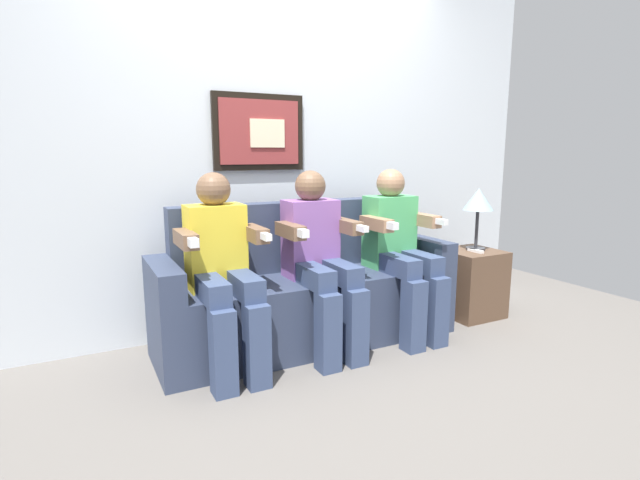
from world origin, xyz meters
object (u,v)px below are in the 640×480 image
person_on_right (400,246)px  table_lamp (478,202)px  side_table_right (470,283)px  person_in_middle (319,255)px  couch (307,295)px  person_on_left (222,266)px  spare_remote_on_table (476,251)px

person_on_right → table_lamp: bearing=4.5°
side_table_right → table_lamp: 0.61m
table_lamp → person_in_middle: bearing=-177.5°
person_in_middle → table_lamp: (1.34, 0.06, 0.25)m
couch → table_lamp: size_ratio=4.20×
person_on_right → side_table_right: bearing=4.9°
person_on_left → side_table_right: person_on_left is taller
side_table_right → spare_remote_on_table: 0.27m
person_on_left → table_lamp: 1.96m
person_in_middle → table_lamp: bearing=2.5°
spare_remote_on_table → table_lamp: bearing=45.7°
table_lamp → spare_remote_on_table: size_ratio=3.54×
couch → side_table_right: size_ratio=3.86×
person_on_left → side_table_right: 1.95m
person_on_right → table_lamp: size_ratio=2.41×
person_in_middle → table_lamp: size_ratio=2.41×
couch → person_on_right: person_on_right is taller
side_table_right → table_lamp: bearing=-4.8°
couch → table_lamp: bearing=-4.6°
person_on_left → table_lamp: bearing=1.7°
table_lamp → side_table_right: bearing=175.2°
person_on_left → person_on_right: 1.20m
person_on_left → side_table_right: (1.92, 0.06, -0.36)m
couch → person_on_left: 0.69m
person_on_left → table_lamp: person_on_left is taller
person_on_left → person_on_right: same height
person_on_left → side_table_right: size_ratio=2.22×
spare_remote_on_table → person_on_left: bearing=-179.9°
person_on_right → side_table_right: 0.80m
couch → spare_remote_on_table: size_ratio=14.85×
couch → spare_remote_on_table: bearing=-7.3°
person_in_middle → side_table_right: 1.36m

